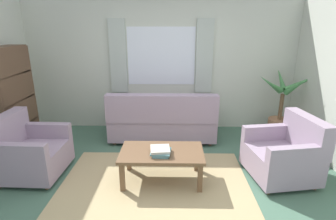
{
  "coord_description": "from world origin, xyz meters",
  "views": [
    {
      "loc": [
        0.24,
        -3.03,
        2.04
      ],
      "look_at": [
        0.16,
        0.7,
        0.84
      ],
      "focal_mm": 28.58,
      "sensor_mm": 36.0,
      "label": 1
    }
  ],
  "objects_px": {
    "armchair_right": "(285,154)",
    "coffee_table": "(162,155)",
    "couch": "(163,121)",
    "bookshelf": "(14,99)",
    "armchair_left": "(29,152)",
    "book_stack_on_table": "(161,151)",
    "potted_plant": "(281,113)"
  },
  "relations": [
    {
      "from": "coffee_table",
      "to": "bookshelf",
      "type": "xyz_separation_m",
      "value": [
        -2.44,
        0.94,
        0.5
      ]
    },
    {
      "from": "coffee_table",
      "to": "book_stack_on_table",
      "type": "xyz_separation_m",
      "value": [
        -0.01,
        -0.09,
        0.1
      ]
    },
    {
      "from": "armchair_left",
      "to": "book_stack_on_table",
      "type": "bearing_deg",
      "value": -94.62
    },
    {
      "from": "armchair_right",
      "to": "bookshelf",
      "type": "xyz_separation_m",
      "value": [
        -4.12,
        0.82,
        0.53
      ]
    },
    {
      "from": "armchair_right",
      "to": "book_stack_on_table",
      "type": "xyz_separation_m",
      "value": [
        -1.69,
        -0.21,
        0.13
      ]
    },
    {
      "from": "armchair_left",
      "to": "armchair_right",
      "type": "height_order",
      "value": "same"
    },
    {
      "from": "couch",
      "to": "armchair_left",
      "type": "distance_m",
      "value": 2.2
    },
    {
      "from": "couch",
      "to": "armchair_left",
      "type": "bearing_deg",
      "value": 34.58
    },
    {
      "from": "armchair_left",
      "to": "armchair_right",
      "type": "distance_m",
      "value": 3.54
    },
    {
      "from": "couch",
      "to": "bookshelf",
      "type": "height_order",
      "value": "bookshelf"
    },
    {
      "from": "potted_plant",
      "to": "bookshelf",
      "type": "relative_size",
      "value": 0.74
    },
    {
      "from": "potted_plant",
      "to": "bookshelf",
      "type": "height_order",
      "value": "bookshelf"
    },
    {
      "from": "couch",
      "to": "coffee_table",
      "type": "distance_m",
      "value": 1.37
    },
    {
      "from": "couch",
      "to": "bookshelf",
      "type": "bearing_deg",
      "value": 10.24
    },
    {
      "from": "armchair_left",
      "to": "potted_plant",
      "type": "xyz_separation_m",
      "value": [
        4.0,
        1.41,
        0.12
      ]
    },
    {
      "from": "couch",
      "to": "bookshelf",
      "type": "distance_m",
      "value": 2.49
    },
    {
      "from": "armchair_right",
      "to": "coffee_table",
      "type": "distance_m",
      "value": 1.68
    },
    {
      "from": "coffee_table",
      "to": "couch",
      "type": "bearing_deg",
      "value": 91.82
    },
    {
      "from": "book_stack_on_table",
      "to": "potted_plant",
      "type": "relative_size",
      "value": 0.22
    },
    {
      "from": "couch",
      "to": "book_stack_on_table",
      "type": "bearing_deg",
      "value": 91.31
    },
    {
      "from": "coffee_table",
      "to": "book_stack_on_table",
      "type": "relative_size",
      "value": 3.89
    },
    {
      "from": "coffee_table",
      "to": "potted_plant",
      "type": "relative_size",
      "value": 0.87
    },
    {
      "from": "armchair_left",
      "to": "coffee_table",
      "type": "height_order",
      "value": "armchair_left"
    },
    {
      "from": "coffee_table",
      "to": "bookshelf",
      "type": "bearing_deg",
      "value": 158.95
    },
    {
      "from": "couch",
      "to": "armchair_right",
      "type": "relative_size",
      "value": 1.97
    },
    {
      "from": "book_stack_on_table",
      "to": "bookshelf",
      "type": "distance_m",
      "value": 2.66
    },
    {
      "from": "armchair_left",
      "to": "potted_plant",
      "type": "distance_m",
      "value": 4.24
    },
    {
      "from": "potted_plant",
      "to": "bookshelf",
      "type": "distance_m",
      "value": 4.63
    },
    {
      "from": "book_stack_on_table",
      "to": "potted_plant",
      "type": "height_order",
      "value": "potted_plant"
    },
    {
      "from": "book_stack_on_table",
      "to": "bookshelf",
      "type": "height_order",
      "value": "bookshelf"
    },
    {
      "from": "armchair_right",
      "to": "potted_plant",
      "type": "relative_size",
      "value": 0.76
    },
    {
      "from": "armchair_right",
      "to": "coffee_table",
      "type": "height_order",
      "value": "armchair_right"
    }
  ]
}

